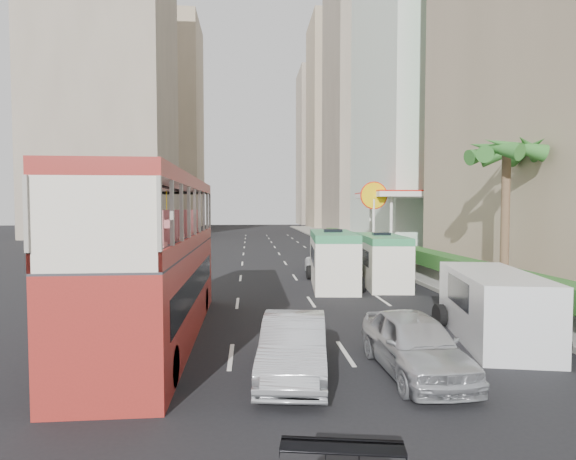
{
  "coord_description": "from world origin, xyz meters",
  "views": [
    {
      "loc": [
        -3.09,
        -14.24,
        4.07
      ],
      "look_at": [
        -1.5,
        4.0,
        3.2
      ],
      "focal_mm": 28.0,
      "sensor_mm": 36.0,
      "label": 1
    }
  ],
  "objects": [
    {
      "name": "van_asset",
      "position": [
        1.39,
        13.04,
        0.0
      ],
      "size": [
        2.44,
        4.54,
        1.21
      ],
      "primitive_type": "imported",
      "rotation": [
        0.0,
        0.0,
        -0.1
      ],
      "color": "silver",
      "rests_on": "ground"
    },
    {
      "name": "ground_plane",
      "position": [
        0.0,
        0.0,
        0.0
      ],
      "size": [
        200.0,
        200.0,
        0.0
      ],
      "primitive_type": "plane",
      "color": "black",
      "rests_on": "ground"
    },
    {
      "name": "tower_mid",
      "position": [
        18.0,
        58.0,
        25.0
      ],
      "size": [
        16.0,
        16.0,
        50.0
      ],
      "primitive_type": "cube",
      "color": "#9F907D",
      "rests_on": "ground"
    },
    {
      "name": "palm_tree",
      "position": [
        7.8,
        4.0,
        3.38
      ],
      "size": [
        0.36,
        0.36,
        6.4
      ],
      "primitive_type": "cylinder",
      "color": "brown",
      "rests_on": "sidewalk"
    },
    {
      "name": "car_silver_lane_b",
      "position": [
        0.97,
        -3.63,
        0.0
      ],
      "size": [
        1.86,
        4.44,
        1.5
      ],
      "primitive_type": "imported",
      "rotation": [
        0.0,
        0.0,
        0.02
      ],
      "color": "#B6B8BD",
      "rests_on": "ground"
    },
    {
      "name": "hedge",
      "position": [
        6.2,
        14.0,
        1.53
      ],
      "size": [
        1.1,
        44.0,
        0.7
      ],
      "primitive_type": "cube",
      "color": "#2D6626",
      "rests_on": "kerb_wall"
    },
    {
      "name": "tower_far_b",
      "position": [
        17.0,
        104.0,
        20.0
      ],
      "size": [
        14.0,
        14.0,
        40.0
      ],
      "primitive_type": "cube",
      "color": "#9F907D",
      "rests_on": "ground"
    },
    {
      "name": "panel_van_near",
      "position": [
        4.44,
        -1.06,
        1.06
      ],
      "size": [
        3.17,
        5.61,
        2.11
      ],
      "primitive_type": "cube",
      "rotation": [
        0.0,
        0.0,
        -0.21
      ],
      "color": "silver",
      "rests_on": "ground"
    },
    {
      "name": "tower_far_a",
      "position": [
        17.0,
        82.0,
        22.0
      ],
      "size": [
        14.0,
        14.0,
        44.0
      ],
      "primitive_type": "cube",
      "color": "tan",
      "rests_on": "ground"
    },
    {
      "name": "double_decker_bus",
      "position": [
        -6.0,
        0.0,
        2.53
      ],
      "size": [
        2.5,
        11.0,
        5.06
      ],
      "primitive_type": "cube",
      "color": "maroon",
      "rests_on": "ground"
    },
    {
      "name": "kerb_wall",
      "position": [
        6.2,
        14.0,
        0.68
      ],
      "size": [
        0.3,
        44.0,
        1.0
      ],
      "primitive_type": "cube",
      "color": "silver",
      "rests_on": "sidewalk"
    },
    {
      "name": "sidewalk",
      "position": [
        9.0,
        25.0,
        0.09
      ],
      "size": [
        6.0,
        120.0,
        0.18
      ],
      "primitive_type": "cube",
      "color": "#99968C",
      "rests_on": "ground"
    },
    {
      "name": "minibus_far",
      "position": [
        3.95,
        9.16,
        1.33
      ],
      "size": [
        2.56,
        6.17,
        2.66
      ],
      "primitive_type": "cube",
      "rotation": [
        0.0,
        0.0,
        -0.09
      ],
      "color": "silver",
      "rests_on": "ground"
    },
    {
      "name": "tower_left_b",
      "position": [
        -22.0,
        90.0,
        23.0
      ],
      "size": [
        16.0,
        16.0,
        46.0
      ],
      "primitive_type": "cube",
      "color": "tan",
      "rests_on": "ground"
    },
    {
      "name": "tower_left_a",
      "position": [
        -24.0,
        55.0,
        26.0
      ],
      "size": [
        18.0,
        18.0,
        52.0
      ],
      "primitive_type": "cube",
      "color": "#9F907D",
      "rests_on": "ground"
    },
    {
      "name": "shell_station",
      "position": [
        10.0,
        23.0,
        2.75
      ],
      "size": [
        6.5,
        8.0,
        5.5
      ],
      "primitive_type": "cube",
      "color": "silver",
      "rests_on": "ground"
    },
    {
      "name": "panel_van_far",
      "position": [
        4.21,
        24.18,
        0.89
      ],
      "size": [
        2.55,
        4.68,
        1.77
      ],
      "primitive_type": "cube",
      "rotation": [
        0.0,
        0.0,
        -0.18
      ],
      "color": "silver",
      "rests_on": "ground"
    },
    {
      "name": "car_silver_lane_a",
      "position": [
        -2.01,
        -3.5,
        0.0
      ],
      "size": [
        2.1,
        4.53,
        1.44
      ],
      "primitive_type": "imported",
      "rotation": [
        0.0,
        0.0,
        -0.13
      ],
      "color": "#B6B8BD",
      "rests_on": "ground"
    },
    {
      "name": "minibus_near",
      "position": [
        1.31,
        9.08,
        1.42
      ],
      "size": [
        2.76,
        6.59,
        2.84
      ],
      "primitive_type": "cube",
      "rotation": [
        0.0,
        0.0,
        -0.1
      ],
      "color": "silver",
      "rests_on": "ground"
    }
  ]
}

